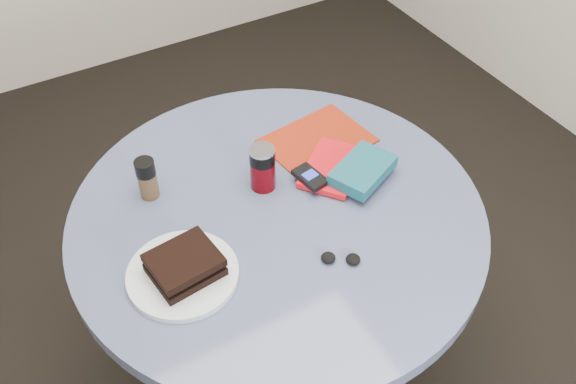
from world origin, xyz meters
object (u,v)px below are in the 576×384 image
headphones (341,259)px  plate (183,274)px  novel (363,170)px  mp3_player (310,177)px  table (278,255)px  sandwich (185,265)px  soda_can (263,168)px  pepper_grinder (147,178)px  red_book (333,167)px  magazine (317,141)px

headphones → plate: bearing=157.3°
novel → mp3_player: (-0.12, 0.05, -0.01)m
table → sandwich: 0.34m
sandwich → plate: bearing=153.0°
sandwich → soda_can: 0.33m
soda_can → mp3_player: soda_can is taller
table → soda_can: (0.01, 0.09, 0.22)m
pepper_grinder → novel: bearing=-24.4°
mp3_player → pepper_grinder: bearing=155.2°
pepper_grinder → headphones: size_ratio=1.20×
table → novel: 0.31m
plate → sandwich: 0.03m
red_book → mp3_player: size_ratio=2.01×
red_book → novel: bearing=-95.7°
magazine → headphones: headphones is taller
magazine → sandwich: bearing=-160.6°
red_book → soda_can: bearing=128.4°
pepper_grinder → red_book: 0.46m
plate → mp3_player: bearing=15.5°
plate → headphones: size_ratio=2.67×
sandwich → soda_can: soda_can is taller
table → red_book: 0.27m
pepper_grinder → soda_can: bearing=-23.0°
soda_can → pepper_grinder: size_ratio=1.08×
sandwich → red_book: (0.46, 0.13, -0.03)m
table → novel: (0.24, -0.01, 0.20)m
plate → mp3_player: mp3_player is taller
headphones → table: bearing=103.1°
sandwich → mp3_player: 0.40m
magazine → headphones: (-0.17, -0.38, 0.01)m
table → soda_can: 0.24m
sandwich → magazine: sandwich is taller
novel → pepper_grinder: bearing=131.3°
plate → headphones: 0.35m
sandwich → soda_can: (0.28, 0.17, 0.02)m
plate → headphones: (0.32, -0.13, 0.00)m
pepper_grinder → table: bearing=-39.8°
soda_can → novel: size_ratio=0.73×
plate → novel: 0.51m
soda_can → pepper_grinder: 0.28m
pepper_grinder → plate: bearing=-96.4°
sandwich → novel: size_ratio=0.94×
plate → magazine: 0.55m
sandwich → pepper_grinder: pepper_grinder is taller
table → magazine: 0.32m
table → sandwich: sandwich is taller
soda_can → pepper_grinder: (-0.26, 0.11, -0.00)m
soda_can → plate: bearing=-150.2°
plate → sandwich: bearing=-27.0°
magazine → headphones: 0.41m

